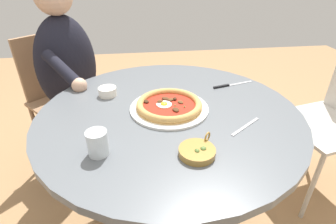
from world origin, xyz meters
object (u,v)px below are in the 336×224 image
at_px(olive_pan, 197,151).
at_px(diner_person, 74,99).
at_px(water_glass, 98,144).
at_px(pizza_on_plate, 170,106).
at_px(cafe_chair_diner, 62,91).
at_px(steak_knife, 227,85).
at_px(ramekin_capers, 108,91).
at_px(dining_table, 169,140).
at_px(fork_utensil, 245,127).

distance_m(olive_pan, diner_person, 1.02).
bearing_deg(water_glass, pizza_on_plate, -46.01).
bearing_deg(cafe_chair_diner, steak_knife, -117.34).
relative_size(pizza_on_plate, water_glass, 3.86).
xyz_separation_m(steak_knife, ramekin_capers, (-0.03, 0.55, 0.02)).
distance_m(dining_table, ramekin_capers, 0.34).
bearing_deg(steak_knife, olive_pan, 151.82).
distance_m(fork_utensil, cafe_chair_diner, 1.19).
distance_m(dining_table, steak_knife, 0.39).
distance_m(dining_table, diner_person, 0.75).
height_order(dining_table, olive_pan, olive_pan).
bearing_deg(pizza_on_plate, water_glass, 133.99).
bearing_deg(olive_pan, dining_table, 10.11).
distance_m(steak_knife, olive_pan, 0.54).
xyz_separation_m(steak_knife, fork_utensil, (-0.35, 0.05, -0.00)).
xyz_separation_m(dining_table, diner_person, (0.55, 0.50, -0.05)).
relative_size(dining_table, steak_knife, 4.95).
xyz_separation_m(dining_table, cafe_chair_diner, (0.66, 0.59, -0.05)).
xyz_separation_m(pizza_on_plate, diner_person, (0.54, 0.50, -0.22)).
bearing_deg(water_glass, ramekin_capers, 0.08).
height_order(water_glass, steak_knife, water_glass).
distance_m(water_glass, steak_knife, 0.70).
distance_m(water_glass, fork_utensil, 0.51).
relative_size(steak_knife, diner_person, 0.18).
bearing_deg(fork_utensil, cafe_chair_diner, 46.35).
height_order(pizza_on_plate, olive_pan, olive_pan).
bearing_deg(olive_pan, pizza_on_plate, 9.15).
xyz_separation_m(ramekin_capers, olive_pan, (-0.44, -0.30, -0.01)).
bearing_deg(ramekin_capers, steak_knife, -87.10).
bearing_deg(water_glass, dining_table, -46.92).
distance_m(steak_knife, cafe_chair_diner, 1.02).
height_order(ramekin_capers, fork_utensil, ramekin_capers).
bearing_deg(pizza_on_plate, olive_pan, -170.85).
relative_size(water_glass, ramekin_capers, 1.03).
distance_m(dining_table, pizza_on_plate, 0.16).
distance_m(steak_knife, fork_utensil, 0.35).
relative_size(pizza_on_plate, olive_pan, 2.60).
bearing_deg(dining_table, fork_utensil, -120.39).
relative_size(olive_pan, cafe_chair_diner, 0.14).
height_order(water_glass, cafe_chair_diner, cafe_chair_diner).
bearing_deg(ramekin_capers, cafe_chair_diner, 34.77).
xyz_separation_m(olive_pan, fork_utensil, (0.13, -0.21, -0.01)).
bearing_deg(water_glass, steak_knife, -52.13).
distance_m(dining_table, water_glass, 0.39).
bearing_deg(cafe_chair_diner, diner_person, -138.70).
distance_m(water_glass, ramekin_capers, 0.40).
height_order(ramekin_capers, cafe_chair_diner, cafe_chair_diner).
distance_m(pizza_on_plate, cafe_chair_diner, 0.90).
distance_m(pizza_on_plate, ramekin_capers, 0.30).
height_order(olive_pan, cafe_chair_diner, cafe_chair_diner).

